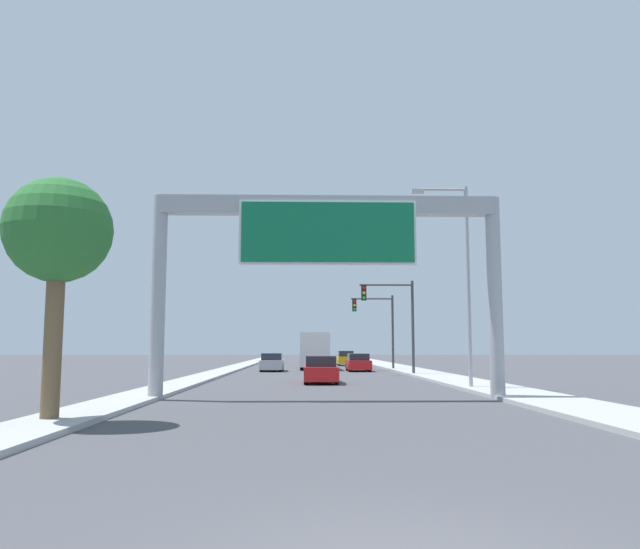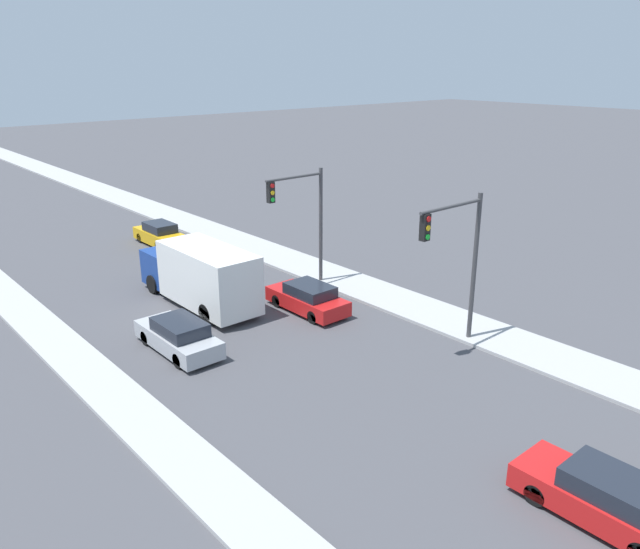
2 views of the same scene
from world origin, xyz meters
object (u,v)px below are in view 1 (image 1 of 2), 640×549
object	(u,v)px
car_mid_left	(320,370)
truck_box_primary	(314,351)
street_lamp_right	(461,269)
palm_tree_foreground	(58,234)
car_near_center	(272,363)
traffic_light_near_intersection	(396,312)
sign_gantry	(328,244)
car_far_right	(358,363)
car_near_left	(346,359)
traffic_light_mid_block	(380,320)

from	to	relation	value
car_mid_left	truck_box_primary	distance (m)	20.72
street_lamp_right	truck_box_primary	bearing A→B (deg)	104.09
car_mid_left	palm_tree_foreground	world-z (taller)	palm_tree_foreground
car_near_center	palm_tree_foreground	world-z (taller)	palm_tree_foreground
car_mid_left	traffic_light_near_intersection	xyz separation A→B (m)	(5.61, 9.31, 3.70)
sign_gantry	traffic_light_near_intersection	size ratio (longest dim) A/B	2.03
sign_gantry	car_near_center	distance (m)	28.21
car_far_right	truck_box_primary	distance (m)	5.52
car_near_left	palm_tree_foreground	xyz separation A→B (m)	(-10.92, -50.04, 4.21)
car_near_center	traffic_light_mid_block	world-z (taller)	traffic_light_mid_block
sign_gantry	car_far_right	world-z (taller)	sign_gantry
car_far_right	car_near_left	xyz separation A→B (m)	(-0.00, 15.50, 0.04)
car_mid_left	sign_gantry	bearing A→B (deg)	-90.00
traffic_light_mid_block	palm_tree_foreground	xyz separation A→B (m)	(-13.05, -37.31, 0.68)
car_far_right	car_near_left	world-z (taller)	car_near_left
sign_gantry	traffic_light_near_intersection	distance (m)	20.91
car_far_right	traffic_light_mid_block	bearing A→B (deg)	52.35
car_mid_left	palm_tree_foreground	bearing A→B (deg)	-112.40
traffic_light_near_intersection	palm_tree_foreground	bearing A→B (deg)	-115.50
truck_box_primary	traffic_light_mid_block	distance (m)	6.38
street_lamp_right	car_near_center	bearing A→B (deg)	114.46
sign_gantry	car_near_center	bearing A→B (deg)	97.25
sign_gantry	palm_tree_foreground	xyz separation A→B (m)	(-7.42, -7.22, -0.99)
car_far_right	car_near_center	size ratio (longest dim) A/B	0.97
car_near_center	truck_box_primary	bearing A→B (deg)	48.70
car_mid_left	truck_box_primary	size ratio (longest dim) A/B	0.57
car_near_center	traffic_light_mid_block	xyz separation A→B (m)	(9.13, 2.59, 3.57)
car_far_right	street_lamp_right	size ratio (longest dim) A/B	0.47
car_mid_left	car_near_left	distance (m)	32.23
car_near_center	truck_box_primary	size ratio (longest dim) A/B	0.57
truck_box_primary	traffic_light_mid_block	bearing A→B (deg)	-13.92
car_far_right	palm_tree_foreground	size ratio (longest dim) A/B	0.70
truck_box_primary	car_mid_left	bearing A→B (deg)	-90.00
car_far_right	car_near_center	bearing A→B (deg)	178.54
sign_gantry	car_near_left	size ratio (longest dim) A/B	3.14
car_near_left	palm_tree_foreground	size ratio (longest dim) A/B	0.66
sign_gantry	truck_box_primary	world-z (taller)	sign_gantry
truck_box_primary	car_far_right	bearing A→B (deg)	-49.94
sign_gantry	car_near_left	bearing A→B (deg)	85.33
sign_gantry	truck_box_primary	size ratio (longest dim) A/B	1.65
palm_tree_foreground	street_lamp_right	bearing A→B (deg)	42.18
car_near_center	street_lamp_right	bearing A→B (deg)	-65.54
car_mid_left	car_near_left	world-z (taller)	car_near_left
car_near_center	car_near_left	size ratio (longest dim) A/B	1.08
car_far_right	traffic_light_mid_block	xyz separation A→B (m)	(2.13, 2.77, 3.58)
car_near_center	car_mid_left	bearing A→B (deg)	-78.18
car_far_right	car_near_left	bearing A→B (deg)	90.00
car_near_center	street_lamp_right	world-z (taller)	street_lamp_right
sign_gantry	traffic_light_near_intersection	xyz separation A→B (m)	(5.61, 20.09, -1.52)
traffic_light_near_intersection	car_near_left	bearing A→B (deg)	95.29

